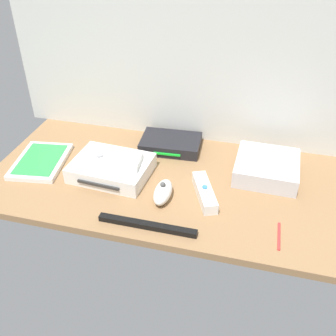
% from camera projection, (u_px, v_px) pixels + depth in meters
% --- Properties ---
extents(ground_plane, '(1.00, 0.48, 0.02)m').
position_uv_depth(ground_plane, '(168.00, 183.00, 1.09)').
color(ground_plane, '#936D47').
rests_on(ground_plane, ground).
extents(back_wall, '(1.10, 0.01, 0.64)m').
position_uv_depth(back_wall, '(190.00, 37.00, 1.10)').
color(back_wall, silver).
rests_on(back_wall, ground).
extents(game_console, '(0.22, 0.18, 0.04)m').
position_uv_depth(game_console, '(111.00, 168.00, 1.10)').
color(game_console, white).
rests_on(game_console, ground_plane).
extents(mini_computer, '(0.17, 0.17, 0.05)m').
position_uv_depth(mini_computer, '(267.00, 167.00, 1.09)').
color(mini_computer, silver).
rests_on(mini_computer, ground_plane).
extents(game_case, '(0.16, 0.21, 0.02)m').
position_uv_depth(game_case, '(41.00, 161.00, 1.15)').
color(game_case, white).
rests_on(game_case, ground_plane).
extents(network_router, '(0.19, 0.13, 0.03)m').
position_uv_depth(network_router, '(171.00, 144.00, 1.21)').
color(network_router, black).
rests_on(network_router, ground_plane).
extents(remote_wand, '(0.09, 0.15, 0.03)m').
position_uv_depth(remote_wand, '(205.00, 192.00, 1.02)').
color(remote_wand, white).
rests_on(remote_wand, ground_plane).
extents(remote_nunchuk, '(0.05, 0.10, 0.05)m').
position_uv_depth(remote_nunchuk, '(163.00, 192.00, 1.01)').
color(remote_nunchuk, white).
rests_on(remote_nunchuk, ground_plane).
extents(remote_classic_pad, '(0.15, 0.09, 0.02)m').
position_uv_depth(remote_classic_pad, '(114.00, 160.00, 1.07)').
color(remote_classic_pad, white).
rests_on(remote_classic_pad, game_console).
extents(sensor_bar, '(0.24, 0.02, 0.01)m').
position_uv_depth(sensor_bar, '(149.00, 226.00, 0.93)').
color(sensor_bar, black).
rests_on(sensor_bar, ground_plane).
extents(stylus_pen, '(0.01, 0.09, 0.01)m').
position_uv_depth(stylus_pen, '(279.00, 235.00, 0.91)').
color(stylus_pen, red).
rests_on(stylus_pen, ground_plane).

